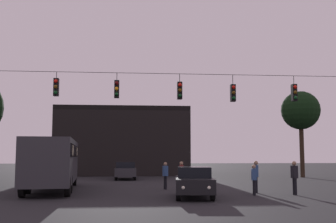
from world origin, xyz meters
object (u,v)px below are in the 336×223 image
Objects in this scene: pedestrian_crossing_center at (294,176)px; tree_left_silhouette at (301,111)px; car_near_right at (194,182)px; pedestrian_crossing_right at (165,174)px; pedestrian_trailing at (181,174)px; city_bus at (53,159)px; pedestrian_crossing_left at (254,178)px; car_far_left at (125,170)px; pedestrian_near_bus at (256,175)px.

tree_left_silhouette reaches higher than pedestrian_crossing_center.
pedestrian_crossing_right is (-1.00, 5.30, 0.15)m from car_near_right.
tree_left_silhouette reaches higher than pedestrian_trailing.
pedestrian_crossing_center is at bearing 9.83° from car_near_right.
pedestrian_trailing is at bearing -7.66° from city_bus.
car_near_right is 2.68× the size of pedestrian_crossing_right.
car_near_right is 3.47m from pedestrian_crossing_left.
tree_left_silhouette is (13.45, 18.75, 5.66)m from car_near_right.
pedestrian_crossing_center reaches higher than pedestrian_trailing.
pedestrian_trailing is at bearing 151.05° from pedestrian_crossing_center.
pedestrian_crossing_center is at bearing -59.41° from car_far_left.
tree_left_silhouette reaches higher than pedestrian_crossing_right.
pedestrian_near_bus is at bearing -120.22° from tree_left_silhouette.
pedestrian_crossing_left is 0.90× the size of pedestrian_crossing_center.
pedestrian_crossing_left is 21.22m from tree_left_silhouette.
car_near_right is at bearing -149.28° from pedestrian_near_bus.
city_bus is 14.04m from pedestrian_crossing_center.
pedestrian_near_bus is at bearing -62.15° from car_far_left.
pedestrian_crossing_center is at bearing -38.50° from pedestrian_near_bus.
pedestrian_crossing_left is at bearing -111.22° from pedestrian_near_bus.
pedestrian_crossing_right is at bearing 100.68° from car_near_right.
pedestrian_crossing_center is 1.03× the size of pedestrian_trailing.
pedestrian_crossing_right is 0.96× the size of pedestrian_trailing.
city_bus reaches higher than pedestrian_crossing_right.
tree_left_silhouette reaches higher than car_far_left.
pedestrian_crossing_left is (6.96, -15.56, 0.11)m from car_far_left.
car_far_left is 2.62× the size of pedestrian_crossing_right.
pedestrian_crossing_center is 2.15m from pedestrian_near_bus.
pedestrian_crossing_left is (11.16, -4.21, -0.96)m from city_bus.
tree_left_silhouette is at bearing 7.53° from car_far_left.
car_far_left is 16.05m from pedestrian_near_bus.
pedestrian_near_bus is (7.50, -14.19, 0.23)m from car_far_left.
city_bus is at bearing 166.33° from pedestrian_near_bus.
city_bus is 9.42m from car_near_right.
car_near_right is 2.58× the size of pedestrian_trailing.
tree_left_silhouette is (9.58, 16.45, 5.43)m from pedestrian_near_bus.
pedestrian_trailing is at bearing 137.54° from pedestrian_crossing_left.
pedestrian_crossing_left is 6.16m from pedestrian_crossing_right.
pedestrian_crossing_right is 20.50m from tree_left_silhouette.
car_near_right is at bearing -170.17° from pedestrian_crossing_center.
pedestrian_trailing is at bearing -132.87° from tree_left_silhouette.
pedestrian_trailing is (-4.01, 1.81, -0.04)m from pedestrian_near_bus.
car_near_right is at bearing -77.61° from car_far_left.
city_bus is at bearing 172.34° from pedestrian_trailing.
pedestrian_crossing_left is at bearing -20.69° from city_bus.
pedestrian_trailing reaches higher than pedestrian_crossing_right.
pedestrian_crossing_right is (-4.34, 4.37, 0.04)m from pedestrian_crossing_left.
pedestrian_near_bus is at bearing 68.78° from pedestrian_crossing_left.
pedestrian_crossing_right is (-6.56, 4.34, -0.08)m from pedestrian_crossing_center.
car_near_right is 1.02× the size of car_far_left.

